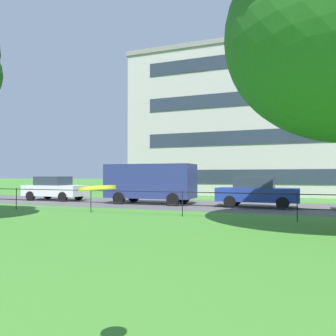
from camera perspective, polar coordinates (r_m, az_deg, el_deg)
The scene contains 7 objects.
street_strip at distance 18.70m, azimuth 7.78°, elevation -6.14°, with size 80.00×6.80×0.01m, color #565454.
park_fence at distance 13.45m, azimuth 2.40°, elevation -5.21°, with size 33.59×0.04×1.00m.
frisbee at distance 2.55m, azimuth -11.64°, elevation -3.29°, with size 0.35×0.35×0.05m.
car_white_center at distance 23.31m, azimuth -18.32°, elevation -3.21°, with size 4.02×1.85×1.54m.
panel_van_left at distance 19.52m, azimuth -2.91°, elevation -2.22°, with size 5.03×2.16×2.24m.
car_blue_far_left at distance 17.90m, azimuth 14.52°, elevation -3.85°, with size 4.01×1.83×1.54m.
apartment_building_background at distance 34.50m, azimuth 20.05°, elevation 6.55°, with size 27.15×15.41×12.48m.
Camera 1 is at (4.31, 1.67, 1.60)m, focal length 36.72 mm.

